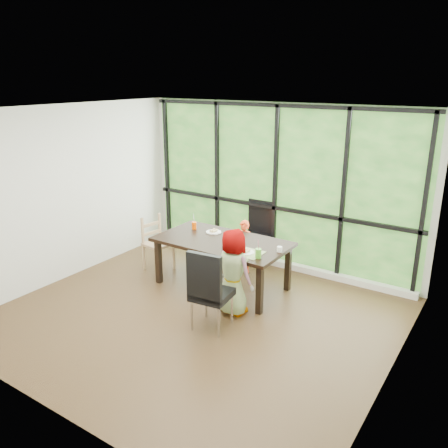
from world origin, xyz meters
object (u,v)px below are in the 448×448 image
at_px(dining_table, 222,263).
at_px(plate_near, 246,252).
at_px(orange_cup, 194,226).
at_px(chair_end_beech, 158,244).
at_px(chair_interior_leather, 212,289).
at_px(child_toddler, 244,247).
at_px(chair_window_leather, 256,233).
at_px(white_mug, 280,249).
at_px(plate_far, 214,232).
at_px(child_older, 234,272).
at_px(green_cup, 258,253).
at_px(tissue_box, 228,242).

distance_m(dining_table, plate_near, 0.72).
bearing_deg(orange_cup, chair_end_beech, -158.52).
bearing_deg(chair_interior_leather, child_toddler, -78.80).
xyz_separation_m(chair_window_leather, white_mug, (0.96, -1.03, 0.25)).
xyz_separation_m(plate_far, orange_cup, (-0.36, -0.03, 0.05)).
bearing_deg(plate_far, child_older, -42.57).
bearing_deg(child_older, chair_window_leather, -61.51).
relative_size(child_older, plate_far, 5.01).
relative_size(chair_end_beech, child_toddler, 1.02).
relative_size(chair_interior_leather, white_mug, 14.33).
relative_size(chair_interior_leather, orange_cup, 9.24).
relative_size(child_older, plate_near, 5.09).
height_order(chair_window_leather, plate_far, chair_window_leather).
xyz_separation_m(chair_end_beech, child_older, (1.83, -0.56, 0.15)).
height_order(plate_near, green_cup, green_cup).
bearing_deg(orange_cup, white_mug, -5.12).
bearing_deg(orange_cup, child_toddler, 33.92).
relative_size(child_toddler, tissue_box, 6.89).
bearing_deg(child_older, chair_interior_leather, 94.99).
distance_m(plate_far, orange_cup, 0.36).
relative_size(child_older, white_mug, 15.85).
relative_size(green_cup, white_mug, 1.75).
distance_m(chair_window_leather, chair_interior_leather, 2.24).
xyz_separation_m(child_toddler, white_mug, (0.93, -0.59, 0.35)).
bearing_deg(orange_cup, chair_window_leather, 54.69).
bearing_deg(white_mug, tissue_box, -165.96).
relative_size(child_toddler, child_older, 0.74).
height_order(child_older, plate_near, child_older).
xyz_separation_m(plate_near, white_mug, (0.37, 0.30, 0.03)).
height_order(chair_window_leather, white_mug, chair_window_leather).
bearing_deg(white_mug, dining_table, -176.91).
xyz_separation_m(green_cup, white_mug, (0.13, 0.37, -0.03)).
height_order(chair_interior_leather, plate_near, chair_interior_leather).
bearing_deg(chair_window_leather, green_cup, -62.10).
bearing_deg(plate_near, chair_interior_leather, -89.76).
height_order(dining_table, chair_end_beech, chair_end_beech).
bearing_deg(chair_end_beech, orange_cup, -58.87).
height_order(chair_end_beech, child_toddler, chair_end_beech).
distance_m(chair_end_beech, tissue_box, 1.48).
bearing_deg(plate_far, chair_end_beech, -164.54).
bearing_deg(chair_interior_leather, tissue_box, -75.75).
bearing_deg(chair_interior_leather, child_older, -100.10).
distance_m(green_cup, tissue_box, 0.63).
xyz_separation_m(white_mug, tissue_box, (-0.73, -0.18, 0.02)).
bearing_deg(green_cup, dining_table, 158.34).
distance_m(child_older, white_mug, 0.76).
distance_m(plate_far, plate_near, 0.98).
distance_m(child_toddler, plate_far, 0.61).
xyz_separation_m(dining_table, white_mug, (0.93, 0.05, 0.41)).
bearing_deg(dining_table, child_toddler, 90.00).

